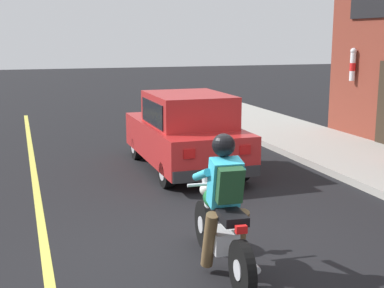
{
  "coord_description": "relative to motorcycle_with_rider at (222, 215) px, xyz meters",
  "views": [
    {
      "loc": [
        -2.0,
        -6.11,
        2.67
      ],
      "look_at": [
        0.64,
        1.98,
        0.95
      ],
      "focal_mm": 50.0,
      "sensor_mm": 36.0,
      "label": 1
    }
  ],
  "objects": [
    {
      "name": "ground_plane",
      "position": [
        -0.12,
        0.71,
        -0.68
      ],
      "size": [
        80.0,
        80.0,
        0.0
      ],
      "primitive_type": "plane",
      "color": "black"
    },
    {
      "name": "sidewalk_curb",
      "position": [
        4.84,
        3.71,
        -0.61
      ],
      "size": [
        2.6,
        22.0,
        0.14
      ],
      "primitive_type": "cube",
      "color": "#9E9B93",
      "rests_on": "ground"
    },
    {
      "name": "lane_stripe",
      "position": [
        -1.92,
        3.71,
        -0.67
      ],
      "size": [
        0.12,
        19.8,
        0.01
      ],
      "primitive_type": "cube",
      "color": "#D1C64C",
      "rests_on": "ground"
    },
    {
      "name": "motorcycle_with_rider",
      "position": [
        0.0,
        0.0,
        0.0
      ],
      "size": [
        0.58,
        2.02,
        1.62
      ],
      "color": "black",
      "rests_on": "ground"
    },
    {
      "name": "car_hatchback",
      "position": [
        1.03,
        4.7,
        0.09
      ],
      "size": [
        1.67,
        3.79,
        1.57
      ],
      "color": "black",
      "rests_on": "ground"
    }
  ]
}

